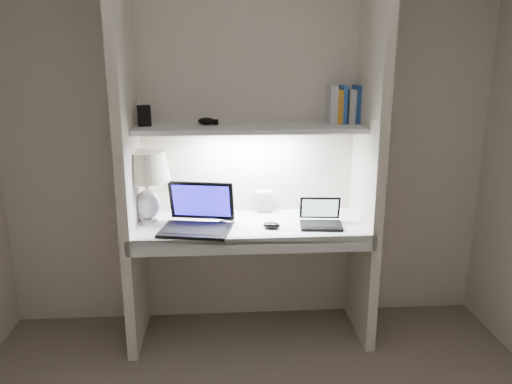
{
  "coord_description": "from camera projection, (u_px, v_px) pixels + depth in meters",
  "views": [
    {
      "loc": [
        -0.17,
        -1.73,
        1.77
      ],
      "look_at": [
        0.02,
        1.05,
        1.02
      ],
      "focal_mm": 35.0,
      "sensor_mm": 36.0,
      "label": 1
    }
  ],
  "objects": [
    {
      "name": "back_wall",
      "position": [
        248.0,
        140.0,
        3.26
      ],
      "size": [
        3.2,
        0.01,
        2.5
      ],
      "primitive_type": "cube",
      "color": "beige",
      "rests_on": "floor"
    },
    {
      "name": "alcove_panel_left",
      "position": [
        127.0,
        149.0,
        2.95
      ],
      "size": [
        0.06,
        0.55,
        2.5
      ],
      "primitive_type": "cube",
      "color": "beige",
      "rests_on": "floor"
    },
    {
      "name": "alcove_panel_right",
      "position": [
        369.0,
        146.0,
        3.04
      ],
      "size": [
        0.06,
        0.55,
        2.5
      ],
      "primitive_type": "cube",
      "color": "beige",
      "rests_on": "floor"
    },
    {
      "name": "desk",
      "position": [
        250.0,
        226.0,
        3.13
      ],
      "size": [
        1.4,
        0.55,
        0.04
      ],
      "primitive_type": "cube",
      "color": "white",
      "rests_on": "alcove_panel_left"
    },
    {
      "name": "desk_apron",
      "position": [
        253.0,
        245.0,
        2.88
      ],
      "size": [
        1.46,
        0.03,
        0.1
      ],
      "primitive_type": "cube",
      "color": "silver",
      "rests_on": "desk"
    },
    {
      "name": "shelf",
      "position": [
        249.0,
        128.0,
        3.06
      ],
      "size": [
        1.4,
        0.36,
        0.03
      ],
      "primitive_type": "cube",
      "color": "silver",
      "rests_on": "back_wall"
    },
    {
      "name": "strip_light",
      "position": [
        249.0,
        132.0,
        3.07
      ],
      "size": [
        0.6,
        0.04,
        0.02
      ],
      "primitive_type": "cube",
      "color": "white",
      "rests_on": "shelf"
    },
    {
      "name": "table_lamp",
      "position": [
        146.0,
        175.0,
        3.08
      ],
      "size": [
        0.31,
        0.31,
        0.45
      ],
      "color": "white",
      "rests_on": "desk"
    },
    {
      "name": "laptop_main",
      "position": [
        198.0,
        219.0,
        3.01
      ],
      "size": [
        0.46,
        0.42,
        0.27
      ],
      "rotation": [
        0.0,
        0.0,
        -0.2
      ],
      "color": "black",
      "rests_on": "desk"
    },
    {
      "name": "laptop_netbook",
      "position": [
        321.0,
        219.0,
        3.07
      ],
      "size": [
        0.27,
        0.24,
        0.16
      ],
      "rotation": [
        0.0,
        0.0,
        -0.1
      ],
      "color": "black",
      "rests_on": "desk"
    },
    {
      "name": "speaker",
      "position": [
        264.0,
        201.0,
        3.33
      ],
      "size": [
        0.11,
        0.08,
        0.14
      ],
      "primitive_type": "cube",
      "rotation": [
        0.0,
        0.0,
        0.09
      ],
      "color": "silver",
      "rests_on": "desk"
    },
    {
      "name": "mouse",
      "position": [
        271.0,
        225.0,
        3.02
      ],
      "size": [
        0.12,
        0.09,
        0.04
      ],
      "primitive_type": "ellipsoid",
      "rotation": [
        0.0,
        0.0,
        -0.25
      ],
      "color": "black",
      "rests_on": "desk"
    },
    {
      "name": "cable_coil",
      "position": [
        227.0,
        222.0,
        3.11
      ],
      "size": [
        0.13,
        0.13,
        0.01
      ],
      "primitive_type": "torus",
      "rotation": [
        0.0,
        0.0,
        0.31
      ],
      "color": "black",
      "rests_on": "desk"
    },
    {
      "name": "sticky_note",
      "position": [
        149.0,
        221.0,
        3.16
      ],
      "size": [
        0.09,
        0.09,
        0.0
      ],
      "primitive_type": "cube",
      "rotation": [
        0.0,
        0.0,
        -0.24
      ],
      "color": "yellow",
      "rests_on": "desk"
    },
    {
      "name": "book_row",
      "position": [
        345.0,
        105.0,
        3.17
      ],
      "size": [
        0.23,
        0.16,
        0.24
      ],
      "color": "#BABABA",
      "rests_on": "shelf"
    },
    {
      "name": "shelf_box",
      "position": [
        144.0,
        116.0,
        3.03
      ],
      "size": [
        0.09,
        0.08,
        0.13
      ],
      "primitive_type": "cube",
      "rotation": [
        0.0,
        0.0,
        0.35
      ],
      "color": "black",
      "rests_on": "shelf"
    },
    {
      "name": "shelf_gadget",
      "position": [
        206.0,
        121.0,
        3.1
      ],
      "size": [
        0.11,
        0.08,
        0.05
      ],
      "primitive_type": "ellipsoid",
      "rotation": [
        0.0,
        0.0,
        -0.07
      ],
      "color": "black",
      "rests_on": "shelf"
    }
  ]
}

